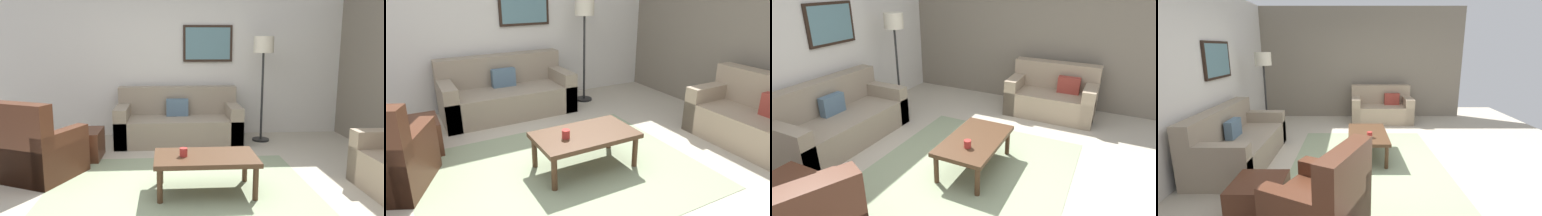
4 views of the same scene
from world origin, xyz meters
TOP-DOWN VIEW (x-y plane):
  - ground_plane at (0.00, 0.00)m, footprint 8.00×8.00m
  - rear_partition at (0.00, 2.60)m, footprint 6.00×0.12m
  - area_rug at (0.00, 0.00)m, footprint 2.95×2.35m
  - couch_main at (0.04, 2.09)m, footprint 1.97×0.91m
  - armchair_leather at (-1.69, 0.51)m, footprint 1.06×1.06m
  - ottoman at (-1.34, 1.26)m, footprint 0.56×0.56m
  - coffee_table at (0.27, -0.02)m, footprint 1.10×0.64m
  - cup at (0.04, -0.04)m, footprint 0.08×0.08m
  - lamp_standing at (1.42, 2.01)m, footprint 0.32×0.32m
  - framed_artwork at (0.57, 2.51)m, footprint 0.84×0.04m

SIDE VIEW (x-z plane):
  - ground_plane at x=0.00m, z-range 0.00..0.00m
  - area_rug at x=0.00m, z-range 0.00..0.01m
  - ottoman at x=-1.34m, z-range 0.00..0.40m
  - couch_main at x=0.04m, z-range -0.14..0.74m
  - armchair_leather at x=-1.69m, z-range -0.17..0.78m
  - coffee_table at x=0.27m, z-range 0.15..0.56m
  - cup at x=0.04m, z-range 0.41..0.50m
  - rear_partition at x=0.00m, z-range 0.00..2.80m
  - lamp_standing at x=1.42m, z-range 0.55..2.26m
  - framed_artwork at x=0.57m, z-range 1.29..1.91m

